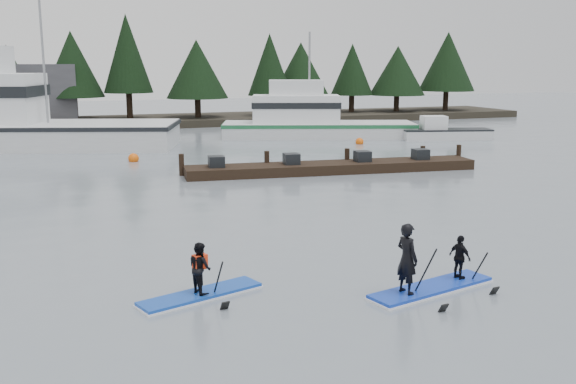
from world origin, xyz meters
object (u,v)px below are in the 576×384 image
object	(u,v)px
paddleboard_solo	(200,279)
paddleboard_duo	(427,269)
floating_dock	(332,167)
fishing_boat_medium	(313,129)

from	to	relation	value
paddleboard_solo	paddleboard_duo	xyz separation A→B (m)	(4.86, -1.42, 0.12)
paddleboard_solo	floating_dock	bearing A→B (deg)	38.33
floating_dock	paddleboard_duo	size ratio (longest dim) A/B	4.17
fishing_boat_medium	paddleboard_solo	distance (m)	31.47
fishing_boat_medium	paddleboard_solo	world-z (taller)	fishing_boat_medium
fishing_boat_medium	paddleboard_duo	distance (m)	30.97
floating_dock	paddleboard_duo	xyz separation A→B (m)	(-4.56, -15.58, 0.31)
fishing_boat_medium	paddleboard_solo	xyz separation A→B (m)	(-14.10, -28.13, -0.13)
floating_dock	paddleboard_solo	world-z (taller)	paddleboard_solo
fishing_boat_medium	paddleboard_duo	xyz separation A→B (m)	(-9.25, -29.56, -0.02)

